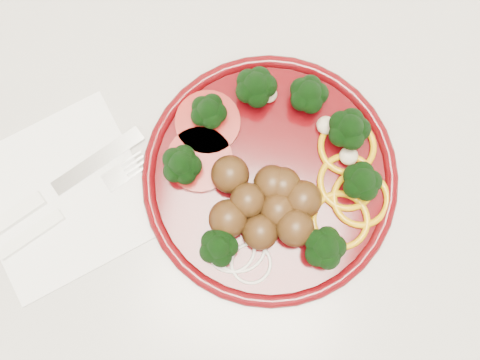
% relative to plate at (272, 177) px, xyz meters
% --- Properties ---
extents(counter, '(2.40, 0.60, 0.90)m').
position_rel_plate_xyz_m(counter, '(0.02, 0.00, -0.47)').
color(counter, beige).
rests_on(counter, ground).
extents(plate, '(0.27, 0.27, 0.06)m').
position_rel_plate_xyz_m(plate, '(0.00, 0.00, 0.00)').
color(plate, '#490508').
rests_on(plate, counter).
extents(napkin, '(0.24, 0.24, 0.00)m').
position_rel_plate_xyz_m(napkin, '(-0.21, -0.06, -0.02)').
color(napkin, white).
rests_on(napkin, counter).
extents(knife, '(0.15, 0.16, 0.01)m').
position_rel_plate_xyz_m(knife, '(-0.23, -0.07, -0.01)').
color(knife, silver).
rests_on(knife, napkin).
extents(fork, '(0.13, 0.14, 0.01)m').
position_rel_plate_xyz_m(fork, '(-0.22, -0.09, -0.01)').
color(fork, white).
rests_on(fork, napkin).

